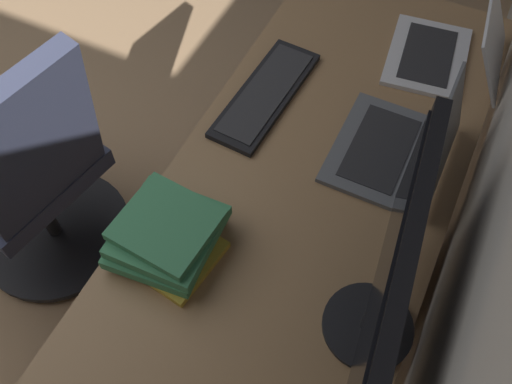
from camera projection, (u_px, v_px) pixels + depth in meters
The scene contains 8 objects.
desk at pixel (274, 262), 1.38m from camera, with size 2.13×0.71×0.73m.
drawer_pedestal at pixel (299, 273), 1.71m from camera, with size 0.40×0.51×0.69m.
monitor_primary at pixel (389, 279), 1.02m from camera, with size 0.57×0.20×0.44m.
laptop_leftmost at pixel (453, 50), 1.62m from camera, with size 0.34×0.36×0.21m.
laptop_left at pixel (404, 146), 1.43m from camera, with size 0.33×0.29×0.23m.
keyboard_main at pixel (266, 94), 1.59m from camera, with size 0.43×0.17×0.02m.
book_stack_near at pixel (167, 236), 1.29m from camera, with size 0.25×0.26×0.11m.
office_chair at pixel (33, 181), 1.77m from camera, with size 0.56×0.59×0.97m.
Camera 1 is at (0.54, 2.06, 1.92)m, focal length 39.36 mm.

